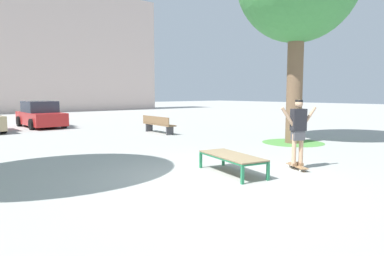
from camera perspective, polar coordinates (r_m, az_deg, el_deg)
ground_plane at (r=8.06m, az=2.61°, el=-8.18°), size 120.00×120.00×0.00m
skate_box at (r=8.38m, az=6.64°, el=-4.78°), size 1.15×2.02×0.46m
skateboard at (r=9.28m, az=17.05°, el=-6.10°), size 0.53×0.81×0.09m
skater at (r=9.13m, az=17.23°, el=0.03°), size 0.93×0.51×1.69m
grass_patch_near_right at (r=14.15m, az=16.42°, el=-2.34°), size 2.39×2.39×0.01m
car_red at (r=21.62m, az=-23.87°, el=1.97°), size 1.92×4.20×1.50m
park_bench at (r=16.85m, az=-5.68°, el=0.66°), size 0.57×2.42×0.83m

